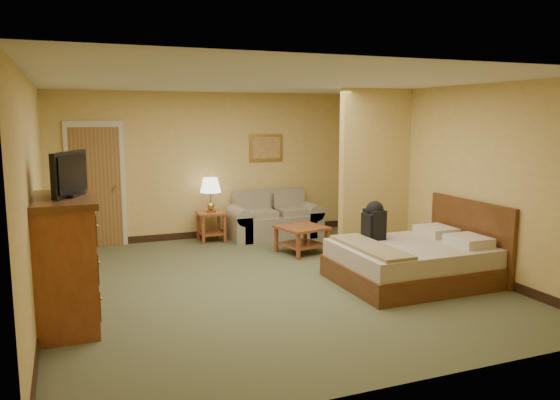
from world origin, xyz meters
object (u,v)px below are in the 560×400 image
loveseat (274,222)px  coffee_table (302,234)px  bed (415,261)px  dresser (64,261)px

loveseat → coffee_table: bearing=-90.9°
loveseat → coffee_table: (-0.02, -1.30, 0.04)m
coffee_table → bed: 2.09m
coffee_table → bed: bearing=-68.3°
loveseat → coffee_table: size_ratio=2.01×
dresser → bed: bearing=-1.0°
coffee_table → dresser: dresser is taller
loveseat → dresser: dresser is taller
bed → dresser: bearing=179.0°
dresser → bed: size_ratio=0.70×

